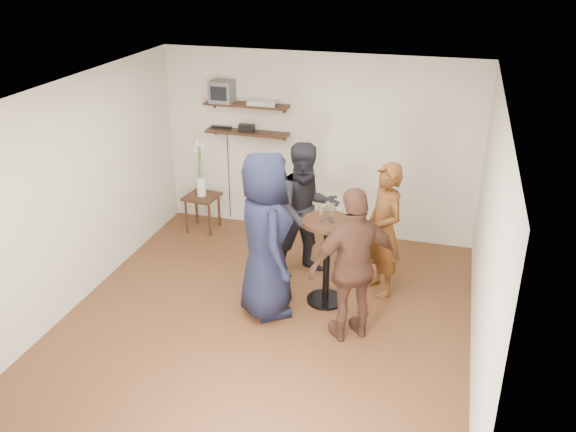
# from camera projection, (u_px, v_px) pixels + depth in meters

# --- Properties ---
(room) EXTENTS (4.58, 5.08, 2.68)m
(room) POSITION_uv_depth(u_px,v_px,m) (263.00, 217.00, 6.37)
(room) COLOR #4B2A18
(room) RESTS_ON ground
(shelf_upper) EXTENTS (1.20, 0.25, 0.04)m
(shelf_upper) POSITION_uv_depth(u_px,v_px,m) (246.00, 105.00, 8.47)
(shelf_upper) COLOR black
(shelf_upper) RESTS_ON room
(shelf_lower) EXTENTS (1.20, 0.25, 0.04)m
(shelf_lower) POSITION_uv_depth(u_px,v_px,m) (247.00, 133.00, 8.64)
(shelf_lower) COLOR black
(shelf_lower) RESTS_ON room
(crt_monitor) EXTENTS (0.32, 0.30, 0.30)m
(crt_monitor) POSITION_uv_depth(u_px,v_px,m) (222.00, 91.00, 8.49)
(crt_monitor) COLOR #59595B
(crt_monitor) RESTS_ON shelf_upper
(dvd_deck) EXTENTS (0.40, 0.24, 0.06)m
(dvd_deck) POSITION_uv_depth(u_px,v_px,m) (263.00, 103.00, 8.39)
(dvd_deck) COLOR silver
(dvd_deck) RESTS_ON shelf_upper
(radio) EXTENTS (0.22, 0.10, 0.10)m
(radio) POSITION_uv_depth(u_px,v_px,m) (247.00, 128.00, 8.61)
(radio) COLOR black
(radio) RESTS_ON shelf_lower
(power_strip) EXTENTS (0.30, 0.05, 0.03)m
(power_strip) POSITION_uv_depth(u_px,v_px,m) (222.00, 127.00, 8.77)
(power_strip) COLOR black
(power_strip) RESTS_ON shelf_lower
(side_table) EXTENTS (0.50, 0.50, 0.55)m
(side_table) POSITION_uv_depth(u_px,v_px,m) (202.00, 201.00, 8.91)
(side_table) COLOR black
(side_table) RESTS_ON room
(vase_lilies) EXTENTS (0.18, 0.19, 0.88)m
(vase_lilies) POSITION_uv_depth(u_px,v_px,m) (201.00, 178.00, 8.76)
(vase_lilies) COLOR white
(vase_lilies) RESTS_ON side_table
(drinks_table) EXTENTS (0.58, 0.58, 1.06)m
(drinks_table) POSITION_uv_depth(u_px,v_px,m) (327.00, 250.00, 7.01)
(drinks_table) COLOR black
(drinks_table) RESTS_ON room
(wine_glass_fl) EXTENTS (0.06, 0.06, 0.19)m
(wine_glass_fl) POSITION_uv_depth(u_px,v_px,m) (321.00, 211.00, 6.78)
(wine_glass_fl) COLOR silver
(wine_glass_fl) RESTS_ON drinks_table
(wine_glass_fr) EXTENTS (0.06, 0.06, 0.19)m
(wine_glass_fr) POSITION_uv_depth(u_px,v_px,m) (333.00, 212.00, 6.76)
(wine_glass_fr) COLOR silver
(wine_glass_fr) RESTS_ON drinks_table
(wine_glass_bl) EXTENTS (0.06, 0.06, 0.19)m
(wine_glass_bl) POSITION_uv_depth(u_px,v_px,m) (328.00, 207.00, 6.87)
(wine_glass_bl) COLOR silver
(wine_glass_bl) RESTS_ON drinks_table
(wine_glass_br) EXTENTS (0.07, 0.07, 0.20)m
(wine_glass_br) POSITION_uv_depth(u_px,v_px,m) (332.00, 209.00, 6.80)
(wine_glass_br) COLOR silver
(wine_glass_br) RESTS_ON drinks_table
(person_plaid) EXTENTS (0.67, 0.72, 1.65)m
(person_plaid) POSITION_uv_depth(u_px,v_px,m) (384.00, 230.00, 7.17)
(person_plaid) COLOR #B41514
(person_plaid) RESTS_ON room
(person_dark) EXTENTS (1.07, 1.02, 1.75)m
(person_dark) POSITION_uv_depth(u_px,v_px,m) (307.00, 211.00, 7.56)
(person_dark) COLOR black
(person_dark) RESTS_ON room
(person_navy) EXTENTS (1.02, 1.13, 1.93)m
(person_navy) POSITION_uv_depth(u_px,v_px,m) (265.00, 236.00, 6.71)
(person_navy) COLOR black
(person_navy) RESTS_ON room
(person_brown) EXTENTS (1.07, 0.92, 1.72)m
(person_brown) POSITION_uv_depth(u_px,v_px,m) (354.00, 266.00, 6.32)
(person_brown) COLOR #4B2C20
(person_brown) RESTS_ON room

